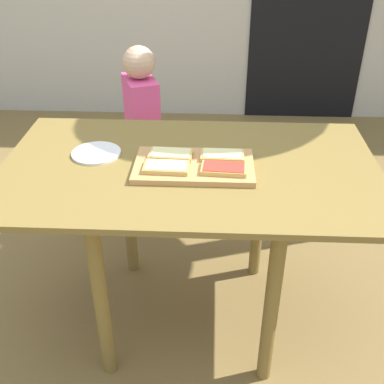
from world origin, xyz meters
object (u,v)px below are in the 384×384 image
at_px(pizza_slice_near_right, 224,169).
at_px(plate_white_left, 96,153).
at_px(dining_table, 190,190).
at_px(cutting_board, 194,166).
at_px(pizza_slice_far_left, 171,155).
at_px(pizza_slice_near_left, 166,167).
at_px(child_left, 143,130).
at_px(pizza_slice_far_right, 222,155).

height_order(pizza_slice_near_right, plate_white_left, pizza_slice_near_right).
relative_size(dining_table, cutting_board, 3.23).
height_order(pizza_slice_far_left, pizza_slice_near_left, same).
xyz_separation_m(pizza_slice_far_left, child_left, (-0.21, 0.72, -0.23)).
xyz_separation_m(dining_table, plate_white_left, (-0.36, 0.07, 0.11)).
relative_size(pizza_slice_near_right, pizza_slice_far_right, 1.02).
bearing_deg(pizza_slice_near_left, child_left, 104.20).
relative_size(pizza_slice_near_left, plate_white_left, 0.86).
height_order(pizza_slice_near_right, pizza_slice_far_right, same).
distance_m(dining_table, child_left, 0.80).
bearing_deg(child_left, pizza_slice_near_left, -75.80).
bearing_deg(pizza_slice_near_right, pizza_slice_far_left, 153.39).
bearing_deg(pizza_slice_far_left, dining_table, -17.52).
bearing_deg(cutting_board, pizza_slice_far_right, 25.38).
distance_m(dining_table, plate_white_left, 0.38).
xyz_separation_m(pizza_slice_near_left, plate_white_left, (-0.28, 0.14, -0.03)).
height_order(pizza_slice_far_left, pizza_slice_near_right, same).
xyz_separation_m(pizza_slice_far_right, child_left, (-0.40, 0.71, -0.23)).
distance_m(pizza_slice_far_left, child_left, 0.78).
relative_size(pizza_slice_far_right, child_left, 0.16).
bearing_deg(pizza_slice_near_left, pizza_slice_far_left, 85.26).
relative_size(cutting_board, child_left, 0.43).
relative_size(cutting_board, plate_white_left, 2.30).
bearing_deg(dining_table, pizza_slice_near_right, -31.27).
xyz_separation_m(pizza_slice_near_right, plate_white_left, (-0.48, 0.14, -0.03)).
distance_m(cutting_board, pizza_slice_near_right, 0.12).
height_order(pizza_slice_far_right, child_left, child_left).
height_order(cutting_board, pizza_slice_far_left, pizza_slice_far_left).
bearing_deg(cutting_board, plate_white_left, 165.85).
distance_m(pizza_slice_far_left, pizza_slice_near_right, 0.21).
xyz_separation_m(dining_table, pizza_slice_far_right, (0.12, 0.02, 0.14)).
distance_m(pizza_slice_near_right, pizza_slice_far_right, 0.10).
height_order(pizza_slice_near_left, child_left, child_left).
bearing_deg(pizza_slice_far_right, plate_white_left, 174.42).
distance_m(dining_table, pizza_slice_near_left, 0.17).
bearing_deg(plate_white_left, pizza_slice_near_right, -16.71).
bearing_deg(child_left, pizza_slice_far_right, -60.72).
height_order(pizza_slice_near_right, child_left, child_left).
bearing_deg(cutting_board, pizza_slice_near_left, -153.00).
bearing_deg(cutting_board, pizza_slice_near_right, -25.21).
xyz_separation_m(dining_table, pizza_slice_far_left, (-0.07, 0.02, 0.14)).
height_order(dining_table, pizza_slice_near_left, pizza_slice_near_left).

